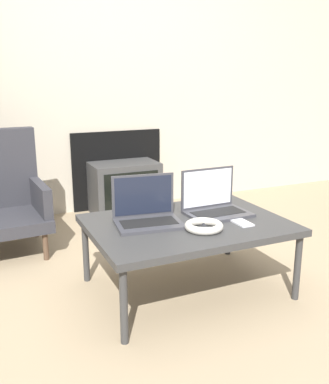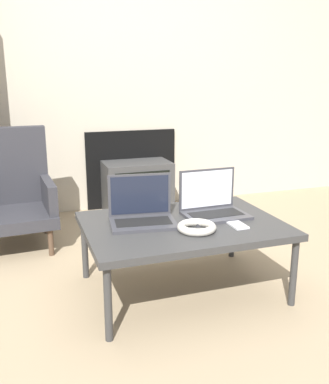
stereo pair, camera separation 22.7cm
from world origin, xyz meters
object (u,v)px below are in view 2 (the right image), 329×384
Objects in this scene: laptop_left at (142,212)px; phone at (237,225)px; laptop_right at (212,205)px; headphones at (197,227)px; armchair at (12,190)px; tv at (137,187)px.

phone is at bearing -17.50° from laptop_left.
phone is (0.04, -0.21, -0.05)m from laptop_right.
laptop_right reaches higher than headphones.
laptop_left is 0.46× the size of armchair.
laptop_right reaches higher than phone.
tv is at bearing 18.90° from armchair.
tv is 0.71× the size of armchair.
tv is 1.12m from armchair.
armchair is (-0.66, 0.99, -0.07)m from laptop_left.
armchair reaches higher than phone.
laptop_right is 1.77× the size of headphones.
laptop_left reaches higher than headphones.
laptop_left is at bearing -104.30° from tv.
armchair is (-1.12, 1.20, -0.02)m from phone.
tv is at bearing 90.58° from laptop_right.
laptop_right is 2.43× the size of phone.
laptop_left is 1.06× the size of laptop_right.
armchair is at bearing 131.40° from laptop_left.
laptop_right is at bearing 7.54° from laptop_left.
laptop_left is 1.19m from armchair.
headphones is 1.50m from armchair.
phone is at bearing -80.38° from laptop_right.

